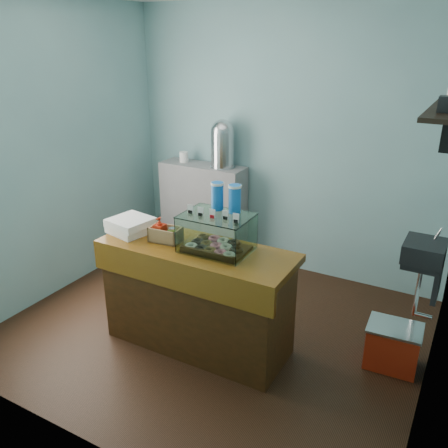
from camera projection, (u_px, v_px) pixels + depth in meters
The scene contains 9 objects.
ground at pixel (213, 328), 4.26m from camera, with size 3.50×3.50×0.00m, color black.
room_shell at pixel (215, 140), 3.63m from camera, with size 3.54×3.04×2.82m.
counter at pixel (197, 297), 3.88m from camera, with size 1.60×0.60×0.90m.
back_shelf at pixel (203, 211), 5.54m from camera, with size 1.00×0.32×1.10m, color gray.
display_case at pixel (218, 229), 3.64m from camera, with size 0.54×0.40×0.51m.
condiment_crate at pixel (164, 233), 3.82m from camera, with size 0.26×0.17×0.20m.
pastry_boxes at pixel (131, 225), 3.99m from camera, with size 0.38×0.38×0.13m.
coffee_urn at pixel (223, 143), 5.13m from camera, with size 0.29×0.29×0.52m.
red_cooler at pixel (393, 346), 3.72m from camera, with size 0.43×0.33×0.36m.
Camera 1 is at (1.84, -3.11, 2.44)m, focal length 38.00 mm.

